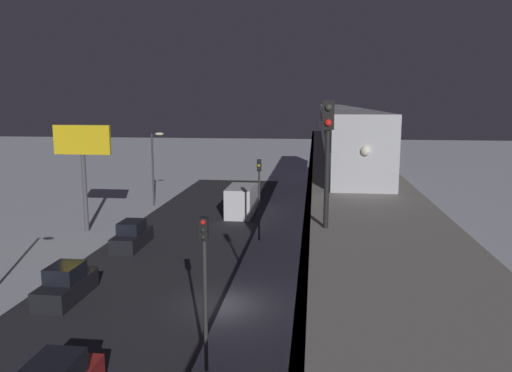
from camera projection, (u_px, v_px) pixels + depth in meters
ground_plane at (215, 305)px, 27.21m from camera, size 240.00×240.00×0.00m
avenue_asphalt at (123, 301)px, 27.80m from camera, size 11.00×85.47×0.01m
elevated_railway at (355, 200)px, 25.40m from camera, size 5.00×85.47×6.89m
subway_train at (338, 124)px, 48.66m from camera, size 2.94×55.47×3.40m
rail_signal at (328, 142)px, 15.54m from camera, size 0.36×0.41×4.00m
sedan_black at (66, 285)px, 27.91m from camera, size 1.80×4.44×1.97m
sedan_black_2 at (132, 236)px, 37.93m from camera, size 1.80×4.63×1.97m
box_truck at (242, 200)px, 49.22m from camera, size 2.40×7.40×2.80m
traffic_light_near at (205, 272)px, 19.90m from camera, size 0.32×0.44×6.40m
traffic_light_mid at (259, 188)px, 39.14m from camera, size 0.32×0.44×6.40m
commercial_billboard at (83, 150)px, 41.46m from camera, size 4.80×0.36×8.90m
street_lamp_far at (155, 160)px, 52.17m from camera, size 1.35×0.44×7.65m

